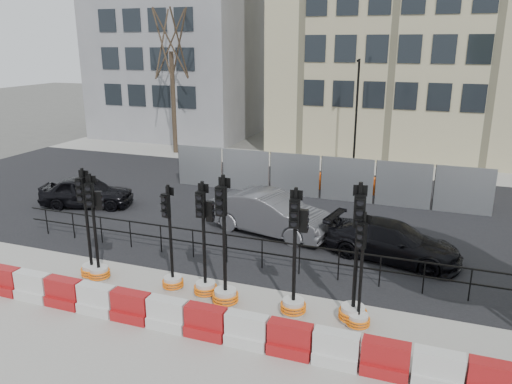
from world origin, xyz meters
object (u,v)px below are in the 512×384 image
at_px(traffic_signal_h, 359,305).
at_px(traffic_signal_a, 90,256).
at_px(car_c, 392,241).
at_px(traffic_signal_d, 205,270).
at_px(car_a, 87,192).

bearing_deg(traffic_signal_h, traffic_signal_a, -160.29).
bearing_deg(traffic_signal_h, car_c, 105.15).
relative_size(traffic_signal_a, traffic_signal_h, 1.12).
distance_m(traffic_signal_d, traffic_signal_h, 4.26).
distance_m(traffic_signal_a, traffic_signal_h, 7.98).
bearing_deg(car_c, traffic_signal_h, -173.77).
height_order(traffic_signal_a, traffic_signal_h, traffic_signal_a).
height_order(traffic_signal_d, traffic_signal_h, traffic_signal_d).
bearing_deg(traffic_signal_a, car_a, 125.64).
distance_m(traffic_signal_h, car_c, 4.51).
relative_size(traffic_signal_h, car_a, 0.73).
bearing_deg(traffic_signal_h, traffic_signal_d, -162.40).
relative_size(traffic_signal_a, car_a, 0.82).
xyz_separation_m(traffic_signal_a, car_a, (-4.53, 5.57, -0.04)).
xyz_separation_m(traffic_signal_a, car_c, (8.35, 4.48, -0.07)).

